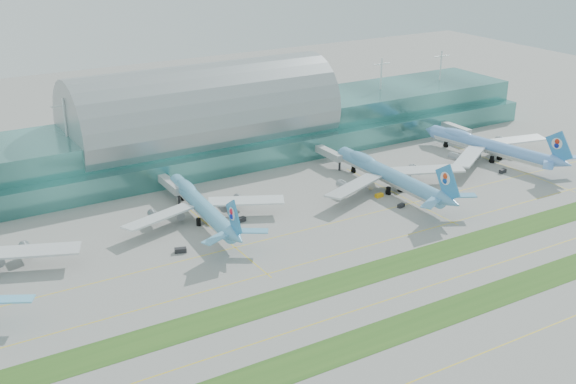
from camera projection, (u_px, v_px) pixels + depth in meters
ground at (378, 274)px, 225.21m from camera, size 700.00×700.00×0.00m
terminal at (204, 129)px, 322.82m from camera, size 340.00×69.10×36.00m
grass_strip_near at (439, 315)px, 202.84m from camera, size 420.00×12.00×0.08m
grass_strip_far at (374, 272)px, 226.80m from camera, size 420.00×12.00×0.08m
taxiline_a at (491, 350)px, 186.88m from camera, size 420.00×0.35×0.01m
taxiline_b at (407, 293)px, 214.03m from camera, size 420.00×0.35×0.01m
taxiline_c at (345, 252)px, 239.59m from camera, size 420.00×0.35×0.01m
taxiline_d at (310, 229)px, 257.15m from camera, size 420.00×0.35×0.01m
airliner_b at (201, 205)px, 262.20m from camera, size 62.11×70.68×19.44m
airliner_c at (388, 174)px, 290.62m from camera, size 68.20×77.26×21.30m
airliner_d at (489, 145)px, 326.22m from camera, size 65.82×75.58×20.90m
gse_c at (181, 250)px, 239.26m from camera, size 4.33×3.03×1.57m
gse_d at (240, 220)px, 262.56m from camera, size 4.15×2.42×1.59m
gse_e at (379, 195)px, 284.95m from camera, size 3.55×2.07×1.42m
gse_f at (401, 206)px, 275.24m from camera, size 3.23×2.24×1.40m
gse_g at (503, 171)px, 310.95m from camera, size 3.60×2.16×1.61m
gse_h at (513, 157)px, 328.36m from camera, size 3.98×3.09×1.87m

